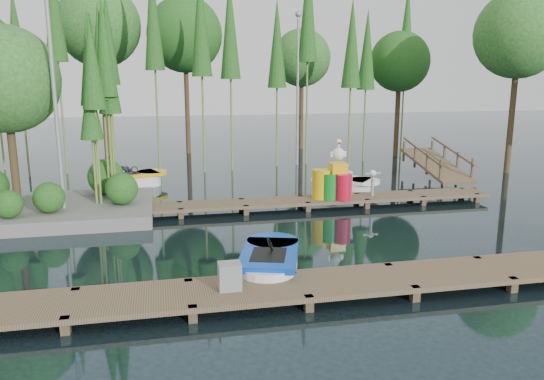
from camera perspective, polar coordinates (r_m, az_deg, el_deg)
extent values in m
plane|color=#1D3036|center=(14.86, -1.49, -4.63)|extent=(90.00, 90.00, 0.00)
cube|color=brown|center=(10.64, 3.04, -10.22)|extent=(18.00, 1.50, 0.10)
cube|color=#4B3D29|center=(9.97, -21.31, -13.95)|extent=(0.16, 0.16, 0.50)
cube|color=#4B3D29|center=(11.11, -20.30, -11.13)|extent=(0.16, 0.16, 0.50)
cube|color=#4B3D29|center=(9.84, -8.51, -13.58)|extent=(0.16, 0.16, 0.50)
cube|color=#4B3D29|center=(10.99, -8.94, -10.75)|extent=(0.16, 0.16, 0.50)
cube|color=#4B3D29|center=(10.17, 3.97, -12.58)|extent=(0.16, 0.16, 0.50)
cube|color=#4B3D29|center=(11.28, 2.19, -9.97)|extent=(0.16, 0.16, 0.50)
cube|color=#4B3D29|center=(10.91, 15.11, -11.20)|extent=(0.16, 0.16, 0.50)
cube|color=#4B3D29|center=(11.96, 12.35, -8.94)|extent=(0.16, 0.16, 0.50)
cube|color=#4B3D29|center=(12.01, 24.42, -9.71)|extent=(0.16, 0.16, 0.50)
cube|color=#4B3D29|center=(12.96, 21.13, -7.82)|extent=(0.16, 0.16, 0.50)
cube|color=brown|center=(17.36, 0.23, -1.30)|extent=(15.00, 1.20, 0.10)
cube|color=#4B3D29|center=(16.93, -23.62, -3.40)|extent=(0.16, 0.16, 0.50)
cube|color=#4B3D29|center=(17.84, -23.03, -2.58)|extent=(0.16, 0.16, 0.50)
cube|color=#4B3D29|center=(16.63, -16.76, -3.15)|extent=(0.16, 0.16, 0.50)
cube|color=#4B3D29|center=(17.56, -16.52, -2.33)|extent=(0.16, 0.16, 0.50)
cube|color=#4B3D29|center=(16.57, -9.75, -2.85)|extent=(0.16, 0.16, 0.50)
cube|color=#4B3D29|center=(17.50, -9.89, -2.05)|extent=(0.16, 0.16, 0.50)
cube|color=#4B3D29|center=(16.76, -2.81, -2.51)|extent=(0.16, 0.16, 0.50)
cube|color=#4B3D29|center=(17.68, -3.31, -1.73)|extent=(0.16, 0.16, 0.50)
cube|color=#4B3D29|center=(17.19, 3.88, -2.15)|extent=(0.16, 0.16, 0.50)
cube|color=#4B3D29|center=(18.09, 3.05, -1.41)|extent=(0.16, 0.16, 0.50)
cube|color=#4B3D29|center=(17.84, 10.16, -1.78)|extent=(0.16, 0.16, 0.50)
cube|color=#4B3D29|center=(18.71, 9.06, -1.09)|extent=(0.16, 0.16, 0.50)
cube|color=#4B3D29|center=(18.69, 15.93, -1.42)|extent=(0.16, 0.16, 0.50)
cube|color=#4B3D29|center=(19.52, 14.63, -0.78)|extent=(0.16, 0.16, 0.50)
cube|color=#4B3D29|center=(19.72, 21.16, -1.09)|extent=(0.16, 0.16, 0.50)
cube|color=#4B3D29|center=(20.50, 19.71, -0.49)|extent=(0.16, 0.16, 0.50)
cube|color=slate|center=(17.81, -22.74, -2.15)|extent=(6.20, 4.20, 0.42)
sphere|color=#27601E|center=(16.67, -22.86, -0.76)|extent=(0.90, 0.90, 0.90)
sphere|color=#27601E|center=(18.57, -17.44, 1.36)|extent=(1.20, 1.20, 1.20)
sphere|color=#27601E|center=(16.52, -26.49, -1.38)|extent=(0.80, 0.80, 0.80)
sphere|color=#27601E|center=(16.98, -15.87, 0.13)|extent=(1.00, 1.00, 1.00)
cylinder|color=#45321D|center=(18.08, -26.10, 3.64)|extent=(0.24, 0.24, 3.60)
sphere|color=#37722B|center=(17.94, -26.77, 10.60)|extent=(3.20, 3.20, 3.20)
cylinder|color=olive|center=(17.68, -17.56, 7.30)|extent=(0.07, 0.07, 5.93)
cone|color=#27601E|center=(17.64, -18.00, 14.03)|extent=(0.70, 0.70, 2.97)
cylinder|color=olive|center=(17.56, -18.62, 6.76)|extent=(0.07, 0.07, 5.66)
cone|color=#27601E|center=(17.50, -19.07, 13.23)|extent=(0.70, 0.70, 2.83)
cylinder|color=olive|center=(17.72, -16.87, 6.21)|extent=(0.07, 0.07, 5.22)
cone|color=#27601E|center=(17.63, -17.24, 12.12)|extent=(0.70, 0.70, 2.61)
cylinder|color=olive|center=(16.93, -18.40, 6.37)|extent=(0.07, 0.07, 5.53)
cone|color=#27601E|center=(16.87, -18.85, 12.92)|extent=(0.70, 0.70, 2.76)
cylinder|color=olive|center=(17.16, -18.67, 3.87)|extent=(0.07, 0.07, 4.01)
cone|color=#27601E|center=(17.03, -18.99, 8.54)|extent=(0.70, 0.70, 2.01)
cylinder|color=olive|center=(17.55, -17.20, 7.59)|extent=(0.07, 0.07, 6.11)
cone|color=#27601E|center=(17.52, -17.65, 14.56)|extent=(0.70, 0.70, 3.05)
cylinder|color=#45321D|center=(25.95, 24.47, 8.32)|extent=(0.26, 0.26, 6.06)
sphere|color=#37722B|center=(25.98, 25.07, 14.98)|extent=(3.81, 3.81, 3.81)
cylinder|color=#45321D|center=(29.51, 13.35, 8.41)|extent=(0.26, 0.26, 5.02)
sphere|color=#27601E|center=(29.46, 13.59, 13.28)|extent=(3.16, 3.16, 3.16)
cylinder|color=#45321D|center=(31.84, 3.17, 9.23)|extent=(0.26, 0.26, 5.31)
sphere|color=#37722B|center=(31.81, 3.23, 14.01)|extent=(3.34, 3.34, 3.34)
cylinder|color=#45321D|center=(30.08, -9.15, 10.02)|extent=(0.26, 0.26, 6.46)
sphere|color=#27601E|center=(30.14, -9.37, 16.17)|extent=(4.06, 4.06, 4.06)
cylinder|color=#45321D|center=(30.13, -17.70, 9.98)|extent=(0.26, 0.26, 6.85)
sphere|color=#37722B|center=(30.23, -18.14, 16.47)|extent=(4.31, 4.31, 4.31)
cylinder|color=olive|center=(24.85, -25.38, 9.76)|extent=(0.09, 0.09, 7.48)
cone|color=#27601E|center=(24.89, -25.83, 14.56)|extent=(0.90, 0.90, 4.11)
cylinder|color=olive|center=(25.15, -22.03, 12.55)|extent=(0.09, 0.09, 9.66)
cylinder|color=olive|center=(25.91, -16.97, 10.68)|extent=(0.09, 0.09, 7.69)
cone|color=#27601E|center=(25.96, -17.27, 15.43)|extent=(0.90, 0.90, 4.23)
cylinder|color=olive|center=(25.46, -12.44, 12.37)|extent=(0.09, 0.09, 8.99)
cone|color=#27601E|center=(25.61, -12.71, 18.00)|extent=(0.90, 0.90, 4.94)
cylinder|color=olive|center=(23.93, -7.52, 11.91)|extent=(0.09, 0.09, 8.44)
cone|color=#27601E|center=(24.04, -7.69, 17.54)|extent=(0.90, 0.90, 4.64)
cylinder|color=olive|center=(24.20, -4.45, 11.72)|extent=(0.09, 0.09, 8.22)
cone|color=#27601E|center=(24.29, -4.55, 17.15)|extent=(0.90, 0.90, 4.52)
cylinder|color=olive|center=(25.48, 0.54, 10.86)|extent=(0.09, 0.09, 7.41)
cone|color=#27601E|center=(25.51, 0.55, 15.52)|extent=(0.90, 0.90, 4.07)
cylinder|color=olive|center=(26.07, 3.82, 13.47)|extent=(0.09, 0.09, 9.77)
cone|color=#27601E|center=(26.27, 3.91, 19.45)|extent=(0.90, 0.90, 5.38)
cylinder|color=olive|center=(25.41, 8.44, 10.73)|extent=(0.09, 0.09, 7.40)
cone|color=#27601E|center=(25.45, 8.59, 15.40)|extent=(0.90, 0.90, 4.07)
cylinder|color=olive|center=(27.40, 10.03, 10.50)|extent=(0.09, 0.09, 7.14)
cone|color=#27601E|center=(27.42, 10.19, 14.68)|extent=(0.90, 0.90, 3.93)
cylinder|color=olive|center=(29.34, 14.04, 11.87)|extent=(0.09, 0.09, 8.61)
cone|color=#27601E|center=(29.43, 14.29, 16.56)|extent=(0.90, 0.90, 4.74)
cylinder|color=gray|center=(16.76, -22.29, 8.56)|extent=(0.12, 0.12, 7.00)
cylinder|color=gray|center=(25.85, 2.77, 10.42)|extent=(0.12, 0.12, 7.00)
sphere|color=gray|center=(25.99, 2.85, 18.38)|extent=(0.30, 0.30, 0.30)
cube|color=brown|center=(23.84, 17.24, 2.60)|extent=(1.50, 3.94, 0.95)
cube|color=#4B3D29|center=(22.12, 17.67, 1.97)|extent=(0.08, 0.08, 0.90)
cube|color=#4B3D29|center=(23.05, 16.34, 2.72)|extent=(0.08, 0.08, 0.90)
cube|color=#4B3D29|center=(23.99, 15.12, 3.42)|extent=(0.08, 0.08, 0.90)
cube|color=#4B3D29|center=(24.95, 14.00, 4.06)|extent=(0.08, 0.08, 0.90)
cube|color=brown|center=(23.42, 15.83, 4.01)|extent=(0.06, 3.54, 0.83)
cube|color=#4B3D29|center=(22.84, 20.72, 2.06)|extent=(0.08, 0.08, 0.90)
cube|color=#4B3D29|center=(23.74, 19.32, 2.79)|extent=(0.08, 0.08, 0.90)
cube|color=#4B3D29|center=(24.66, 18.03, 3.47)|extent=(0.08, 0.08, 0.90)
cube|color=#4B3D29|center=(25.59, 16.82, 4.09)|extent=(0.08, 0.08, 0.90)
cube|color=brown|center=(24.10, 18.79, 4.04)|extent=(0.06, 3.54, 0.83)
cube|color=white|center=(11.72, -0.28, -8.33)|extent=(1.48, 1.48, 0.54)
cylinder|color=white|center=(12.27, -0.04, -7.35)|extent=(1.47, 1.47, 0.54)
cylinder|color=white|center=(11.16, -0.55, -9.40)|extent=(1.47, 1.47, 0.54)
cube|color=#073DBC|center=(11.62, -0.29, -6.96)|extent=(1.75, 2.32, 0.14)
cylinder|color=#073DBC|center=(12.43, 0.07, -5.65)|extent=(1.50, 1.50, 0.14)
cube|color=black|center=(11.42, -0.37, -7.08)|extent=(0.98, 1.15, 0.06)
torus|color=black|center=(11.69, -0.22, -5.81)|extent=(0.22, 0.30, 0.26)
cube|color=white|center=(21.61, -14.87, 0.83)|extent=(1.51, 1.51, 0.54)
cylinder|color=white|center=(21.79, -13.40, 1.00)|extent=(1.50, 1.50, 0.54)
cylinder|color=white|center=(21.44, -16.36, 0.66)|extent=(1.50, 1.50, 0.54)
cube|color=#E6B00C|center=(21.56, -14.91, 1.60)|extent=(2.32, 1.83, 0.14)
cylinder|color=#E6B00C|center=(21.82, -12.78, 1.83)|extent=(1.53, 1.53, 0.14)
cube|color=black|center=(21.49, -15.41, 1.66)|extent=(1.16, 1.02, 0.06)
torus|color=black|center=(21.57, -14.57, 2.14)|extent=(0.30, 0.23, 0.26)
imported|color=#1E1E2D|center=(21.44, -15.57, 2.26)|extent=(0.51, 0.44, 0.95)
cube|color=white|center=(20.17, 7.52, 0.35)|extent=(1.64, 1.64, 0.53)
cylinder|color=white|center=(19.98, 9.09, 0.18)|extent=(1.64, 1.64, 0.53)
cylinder|color=white|center=(20.38, 5.97, 0.51)|extent=(1.64, 1.64, 0.53)
cube|color=white|center=(20.12, 7.54, 1.16)|extent=(2.31, 2.21, 0.14)
cylinder|color=white|center=(19.84, 9.84, 0.93)|extent=(1.67, 1.67, 0.14)
cube|color=black|center=(20.17, 7.03, 1.33)|extent=(1.20, 1.17, 0.06)
torus|color=black|center=(20.03, 7.94, 1.66)|extent=(0.30, 0.28, 0.26)
imported|color=#1E1E2D|center=(20.15, 6.91, 1.90)|extent=(0.48, 0.47, 0.87)
imported|color=#1E1E2D|center=(20.36, 8.14, 1.80)|extent=(0.37, 0.36, 0.66)
cube|color=gray|center=(10.27, -4.57, -9.22)|extent=(0.43, 0.36, 0.52)
cylinder|color=#E6B00C|center=(17.65, 5.36, 0.65)|extent=(0.65, 0.65, 0.97)
cylinder|color=#0E7E1F|center=(17.54, 6.27, 0.38)|extent=(0.57, 0.57, 0.86)
cylinder|color=silver|center=(18.00, 7.72, 0.64)|extent=(0.57, 0.57, 0.86)
cylinder|color=red|center=(17.49, 7.66, 0.31)|extent=(0.57, 0.57, 0.86)
cube|color=#E6B00C|center=(17.61, 7.11, 2.39)|extent=(0.53, 0.53, 0.34)
sphere|color=white|center=(17.54, 7.14, 3.86)|extent=(0.42, 0.42, 0.42)
cylinder|color=white|center=(17.51, 7.16, 4.63)|extent=(0.10, 0.10, 0.29)
sphere|color=white|center=(17.49, 7.18, 5.16)|extent=(0.19, 0.19, 0.19)
cone|color=orange|center=(17.31, 7.39, 5.02)|extent=(0.10, 0.29, 0.10)
cube|color=white|center=(17.54, 7.14, 3.86)|extent=(0.53, 0.06, 0.17)
cylinder|color=gray|center=(18.29, 10.75, 0.41)|extent=(0.11, 0.11, 0.67)
sphere|color=white|center=(18.20, 10.80, 1.79)|extent=(0.22, 0.22, 0.22)
cube|color=gray|center=(18.20, 10.80, 1.79)|extent=(0.56, 0.04, 0.04)
cone|color=orange|center=(18.08, 10.97, 1.71)|extent=(0.04, 0.11, 0.04)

